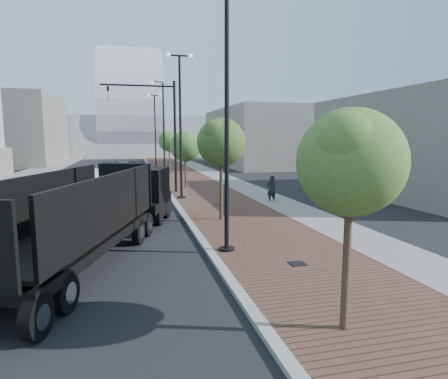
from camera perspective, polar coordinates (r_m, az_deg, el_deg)
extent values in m
cube|color=#4C2D23|center=(43.35, -5.71, 2.49)|extent=(7.00, 140.00, 0.12)
cube|color=slate|center=(43.81, -2.21, 2.59)|extent=(2.40, 140.00, 0.13)
cube|color=gray|center=(42.99, -10.33, 2.37)|extent=(0.30, 140.00, 0.14)
cube|color=slate|center=(44.14, -27.43, 1.74)|extent=(4.00, 140.00, 0.12)
cube|color=black|center=(18.75, -12.08, -0.32)|extent=(2.77, 2.83, 2.27)
cube|color=black|center=(20.29, -10.84, -1.79)|extent=(2.12, 1.06, 1.13)
cube|color=black|center=(17.43, -13.39, -2.86)|extent=(2.29, 1.34, 0.44)
cube|color=black|center=(12.43, -21.08, -7.50)|extent=(4.48, 8.27, 0.30)
cube|color=black|center=(12.35, -21.16, -5.94)|extent=(4.56, 8.30, 0.10)
cube|color=black|center=(12.68, -25.81, -1.82)|extent=(2.59, 7.65, 1.74)
cube|color=black|center=(11.75, -16.56, -2.07)|extent=(2.59, 7.65, 1.74)
cube|color=black|center=(16.34, -14.54, 0.72)|extent=(2.10, 0.78, 1.74)
cylinder|color=black|center=(18.64, -15.21, -3.60)|extent=(0.55, 0.99, 0.96)
cylinder|color=silver|center=(18.64, -15.21, -3.60)|extent=(0.44, 0.59, 0.52)
cylinder|color=black|center=(18.12, -9.73, -3.76)|extent=(0.55, 0.99, 0.96)
cylinder|color=silver|center=(18.12, -9.73, -3.76)|extent=(0.44, 0.59, 0.52)
cylinder|color=black|center=(20.12, -13.71, -2.71)|extent=(0.55, 0.99, 0.96)
cylinder|color=silver|center=(20.12, -13.71, -2.71)|extent=(0.44, 0.59, 0.52)
cylinder|color=black|center=(19.64, -8.61, -2.83)|extent=(0.55, 0.99, 0.96)
cylinder|color=silver|center=(19.64, -8.61, -2.83)|extent=(0.44, 0.59, 0.52)
cylinder|color=black|center=(9.00, -26.13, -16.68)|extent=(0.55, 0.99, 0.96)
cylinder|color=silver|center=(9.00, -26.13, -16.68)|extent=(0.44, 0.59, 0.52)
cylinder|color=black|center=(9.96, -22.57, -14.05)|extent=(0.55, 0.99, 0.96)
cylinder|color=silver|center=(9.96, -22.57, -14.05)|extent=(0.44, 0.59, 0.52)
cylinder|color=black|center=(15.73, -19.07, -5.87)|extent=(0.55, 0.99, 0.96)
cylinder|color=silver|center=(15.73, -19.07, -5.87)|extent=(0.44, 0.59, 0.52)
cylinder|color=black|center=(15.11, -12.64, -6.18)|extent=(0.55, 0.99, 0.96)
cylinder|color=silver|center=(15.11, -12.64, -6.18)|extent=(0.44, 0.59, 0.52)
cylinder|color=black|center=(16.81, -17.46, -4.93)|extent=(0.55, 0.99, 0.96)
cylinder|color=silver|center=(16.81, -17.46, -4.93)|extent=(0.44, 0.59, 0.52)
cylinder|color=black|center=(16.23, -11.42, -5.17)|extent=(0.55, 0.99, 0.96)
cylinder|color=silver|center=(16.23, -11.42, -5.17)|extent=(0.44, 0.59, 0.52)
imported|color=silver|center=(29.99, -18.80, 1.24)|extent=(2.63, 5.38, 1.70)
imported|color=black|center=(30.88, -22.68, 0.76)|extent=(2.37, 4.47, 1.20)
imported|color=black|center=(40.65, -16.74, 2.79)|extent=(2.23, 5.10, 1.46)
imported|color=black|center=(23.97, 7.09, 0.05)|extent=(0.67, 0.48, 1.71)
cylinder|color=black|center=(13.72, 0.39, -9.06)|extent=(0.56, 0.56, 0.20)
cylinder|color=black|center=(13.14, 0.41, 10.15)|extent=(0.16, 0.16, 9.00)
cylinder|color=black|center=(25.25, -6.35, -1.28)|extent=(0.56, 0.56, 0.20)
cylinder|color=black|center=(24.94, -6.51, 9.03)|extent=(0.16, 0.16, 9.00)
cylinder|color=black|center=(25.43, -6.68, 19.21)|extent=(1.40, 0.10, 0.10)
sphere|color=silver|center=(25.35, -8.34, 19.22)|extent=(0.32, 0.32, 0.32)
sphere|color=silver|center=(25.53, -5.03, 19.19)|extent=(0.32, 0.32, 0.32)
cylinder|color=black|center=(37.08, -8.81, 1.59)|extent=(0.56, 0.56, 0.20)
cylinder|color=black|center=(36.87, -8.96, 8.59)|extent=(0.16, 0.16, 9.00)
cylinder|color=black|center=(37.16, -9.91, 15.53)|extent=(1.00, 0.10, 0.10)
sphere|color=silver|center=(37.12, -10.71, 15.41)|extent=(0.32, 0.32, 0.32)
cylinder|color=black|center=(48.99, -10.08, 3.07)|extent=(0.56, 0.56, 0.20)
cylinder|color=black|center=(48.83, -10.21, 8.37)|extent=(0.16, 0.16, 9.00)
cylinder|color=black|center=(49.09, -10.34, 13.62)|extent=(1.40, 0.10, 0.10)
sphere|color=silver|center=(49.04, -11.18, 13.61)|extent=(0.32, 0.32, 0.32)
sphere|color=silver|center=(49.14, -9.50, 13.64)|extent=(0.32, 0.32, 0.32)
cylinder|color=black|center=(27.91, -7.30, 7.61)|extent=(0.18, 0.18, 8.00)
cylinder|color=black|center=(27.95, -12.71, 14.89)|extent=(5.00, 0.12, 0.12)
imported|color=black|center=(27.90, -16.89, 13.52)|extent=(0.16, 0.20, 1.00)
cylinder|color=#382619|center=(8.31, 17.80, -9.44)|extent=(0.16, 0.16, 3.36)
sphere|color=#3F6322|center=(7.96, 18.38, 3.87)|extent=(2.15, 2.15, 2.15)
sphere|color=#3F6322|center=(8.45, 19.53, 2.40)|extent=(1.51, 1.51, 1.51)
sphere|color=#3F6322|center=(7.54, 17.77, 6.25)|extent=(1.29, 1.29, 1.29)
cylinder|color=#382619|center=(18.37, -0.43, 0.65)|extent=(0.16, 0.16, 3.58)
sphere|color=#2E4D1A|center=(18.22, -0.44, 7.05)|extent=(2.31, 2.31, 2.31)
sphere|color=#2E4D1A|center=(18.62, 0.55, 6.28)|extent=(1.62, 1.62, 1.62)
sphere|color=#2E4D1A|center=(17.86, -1.16, 8.18)|extent=(1.39, 1.39, 1.39)
cylinder|color=#382619|center=(30.13, -5.77, 3.02)|extent=(0.16, 0.16, 3.13)
sphere|color=#34591E|center=(30.03, -5.82, 6.42)|extent=(2.38, 2.38, 2.38)
sphere|color=#34591E|center=(30.39, -5.14, 6.02)|extent=(1.66, 1.66, 1.66)
sphere|color=#34591E|center=(29.69, -6.32, 7.00)|extent=(1.43, 1.43, 1.43)
cylinder|color=#382619|center=(42.00, -8.11, 4.52)|extent=(0.16, 0.16, 3.39)
sphere|color=#31571D|center=(41.94, -8.17, 7.17)|extent=(2.30, 2.30, 2.30)
sphere|color=#31571D|center=(42.28, -7.66, 6.85)|extent=(1.61, 1.61, 1.61)
sphere|color=#31571D|center=(41.61, -8.55, 7.62)|extent=(1.38, 1.38, 1.38)
cube|color=#B0B4BA|center=(87.72, -13.61, 7.59)|extent=(50.00, 28.00, 8.00)
cube|color=slate|center=(65.08, -29.67, 7.65)|extent=(14.00, 20.00, 10.00)
cube|color=slate|center=(55.92, 5.62, 7.74)|extent=(12.00, 22.00, 8.00)
cube|color=#5E5A54|center=(30.71, 28.50, 5.81)|extent=(10.00, 16.00, 7.00)
cube|color=black|center=(12.49, 10.90, -10.79)|extent=(0.50, 0.50, 0.02)
cube|color=black|center=(22.65, -0.82, -2.21)|extent=(0.50, 0.50, 0.02)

